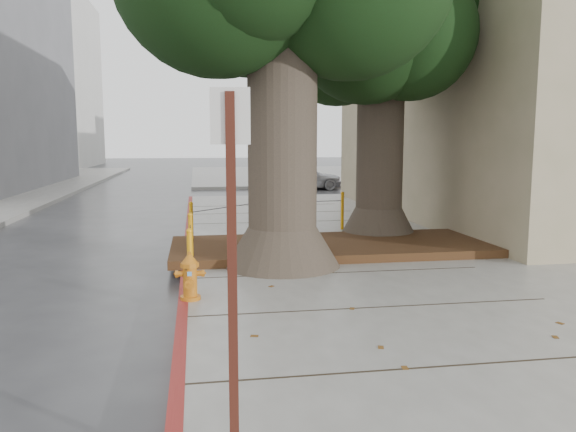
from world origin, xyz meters
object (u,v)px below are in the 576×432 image
car_red (448,177)px  signpost (232,262)px  fire_hydrant (190,276)px  car_silver (303,176)px

car_red → signpost: bearing=149.1°
car_red → fire_hydrant: bearing=142.7°
signpost → car_silver: size_ratio=0.68×
car_silver → signpost: bearing=168.6°
signpost → car_red: bearing=68.2°
fire_hydrant → car_red: 20.49m
signpost → fire_hydrant: bearing=101.2°
car_silver → fire_hydrant: bearing=165.1°
fire_hydrant → car_silver: size_ratio=0.18×
car_silver → car_red: 6.81m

